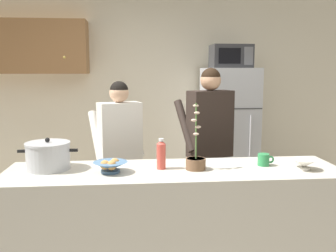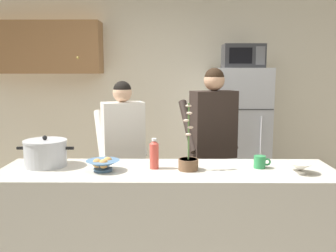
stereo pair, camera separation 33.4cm
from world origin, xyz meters
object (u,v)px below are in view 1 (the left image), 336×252
at_px(refrigerator, 228,135).
at_px(coffee_mug, 264,160).
at_px(bread_bowl, 110,166).
at_px(cooking_pot, 48,156).
at_px(bottle_near_edge, 161,154).
at_px(potted_orchid, 196,160).
at_px(microwave, 231,56).
at_px(person_near_pot, 120,143).
at_px(person_by_sink, 209,133).
at_px(empty_bowl, 304,164).

distance_m(refrigerator, coffee_mug, 1.82).
bearing_deg(bread_bowl, cooking_pot, 163.10).
bearing_deg(bottle_near_edge, bread_bowl, -168.88).
bearing_deg(bottle_near_edge, potted_orchid, -8.99).
distance_m(microwave, person_near_pot, 1.88).
xyz_separation_m(person_by_sink, empty_bowl, (0.53, -0.93, -0.09)).
bearing_deg(potted_orchid, bottle_near_edge, 171.01).
bearing_deg(bottle_near_edge, person_near_pot, 113.04).
height_order(coffee_mug, empty_bowl, coffee_mug).
bearing_deg(person_by_sink, coffee_mug, -70.43).
height_order(coffee_mug, bottle_near_edge, bottle_near_edge).
distance_m(refrigerator, bread_bowl, 2.34).
height_order(cooking_pot, bottle_near_edge, cooking_pot).
bearing_deg(microwave, person_by_sink, -114.57).
bearing_deg(person_by_sink, refrigerator, 65.90).
height_order(bread_bowl, empty_bowl, bread_bowl).
height_order(cooking_pot, coffee_mug, cooking_pot).
bearing_deg(cooking_pot, person_near_pot, 55.10).
relative_size(refrigerator, bread_bowl, 6.70).
relative_size(coffee_mug, empty_bowl, 0.71).
bearing_deg(microwave, refrigerator, 90.07).
relative_size(cooking_pot, bread_bowl, 1.76).
distance_m(coffee_mug, empty_bowl, 0.30).
bearing_deg(empty_bowl, bottle_near_edge, 173.38).
bearing_deg(bottle_near_edge, coffee_mug, 1.60).
distance_m(person_near_pot, bottle_near_edge, 0.87).
relative_size(person_by_sink, bottle_near_edge, 7.21).
distance_m(empty_bowl, potted_orchid, 0.81).
xyz_separation_m(person_by_sink, bread_bowl, (-0.91, -0.88, -0.09)).
relative_size(refrigerator, coffee_mug, 12.90).
distance_m(cooking_pot, bread_bowl, 0.50).
height_order(person_near_pot, coffee_mug, person_near_pot).
xyz_separation_m(bread_bowl, bottle_near_edge, (0.38, 0.07, 0.06)).
distance_m(person_by_sink, empty_bowl, 1.07).
height_order(coffee_mug, bread_bowl, bread_bowl).
xyz_separation_m(cooking_pot, bread_bowl, (0.47, -0.14, -0.05)).
bearing_deg(empty_bowl, potted_orchid, 174.15).
distance_m(microwave, person_by_sink, 1.34).
height_order(microwave, person_near_pot, microwave).
relative_size(person_by_sink, cooking_pot, 3.80).
height_order(person_by_sink, bread_bowl, person_by_sink).
bearing_deg(person_by_sink, empty_bowl, -60.05).
xyz_separation_m(coffee_mug, bottle_near_edge, (-0.81, -0.02, 0.07)).
bearing_deg(person_by_sink, person_near_pot, -179.90).
bearing_deg(bottle_near_edge, person_by_sink, 56.44).
bearing_deg(bread_bowl, empty_bowl, -1.96).
bearing_deg(person_by_sink, potted_orchid, -108.04).
bearing_deg(refrigerator, potted_orchid, -111.42).
relative_size(refrigerator, person_near_pot, 1.08).
distance_m(person_near_pot, empty_bowl, 1.69).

